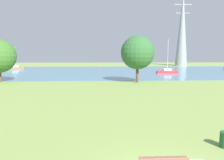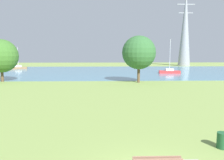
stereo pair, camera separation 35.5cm
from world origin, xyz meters
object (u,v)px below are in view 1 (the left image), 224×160
object	(u,v)px
sailboat_brown	(16,68)
tree_west_near	(138,53)
sailboat_red	(167,71)
electricity_pylon	(182,28)

from	to	relation	value
sailboat_brown	tree_west_near	size ratio (longest dim) A/B	0.85
sailboat_brown	tree_west_near	world-z (taller)	tree_west_near
sailboat_red	tree_west_near	size ratio (longest dim) A/B	1.05
sailboat_brown	electricity_pylon	size ratio (longest dim) A/B	0.23
sailboat_red	electricity_pylon	distance (m)	36.45
tree_west_near	electricity_pylon	bearing A→B (deg)	62.95
sailboat_red	sailboat_brown	size ratio (longest dim) A/B	1.24
sailboat_brown	tree_west_near	xyz separation A→B (m)	(30.80, -30.83, 4.32)
sailboat_brown	electricity_pylon	xyz separation A→B (m)	(54.57, 15.71, 13.32)
tree_west_near	electricity_pylon	xyz separation A→B (m)	(23.76, 46.54, 8.99)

